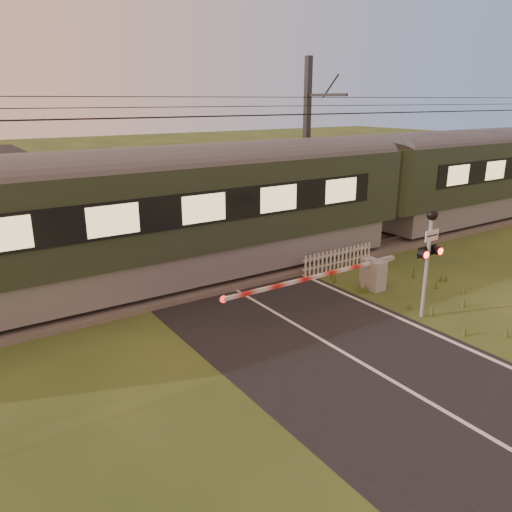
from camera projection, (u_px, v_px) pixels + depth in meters
ground at (337, 349)px, 12.58m from camera, size 160.00×160.00×0.00m
road at (344, 353)px, 12.40m from camera, size 6.00×140.00×0.03m
track_bed at (212, 275)px, 17.72m from camera, size 140.00×3.40×0.39m
overhead_wires at (207, 109)px, 16.02m from camera, size 120.00×0.62×0.62m
train at (374, 188)px, 21.21m from camera, size 46.22×3.19×4.31m
boom_gate at (366, 274)px, 16.28m from camera, size 6.71×0.77×1.02m
crossing_signal at (429, 244)px, 13.85m from camera, size 0.81×0.34×3.17m
picket_fence at (338, 259)px, 18.37m from camera, size 3.31×0.07×0.80m
catenary_mast at (307, 148)px, 21.50m from camera, size 0.24×2.47×7.74m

